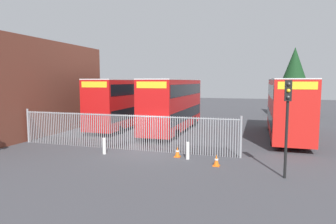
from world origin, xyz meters
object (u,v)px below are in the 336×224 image
double_decker_bus_near_gate (126,101)px  traffic_cone_mid_forecourt (177,152)px  traffic_cone_by_gate (216,160)px  traffic_light_kerbside (287,111)px  double_decker_bus_behind_fence_right (174,103)px  double_decker_bus_behind_fence_left (288,106)px  bollard_center_front (188,151)px  bollard_near_left (104,146)px

double_decker_bus_near_gate → traffic_cone_mid_forecourt: double_decker_bus_near_gate is taller
traffic_cone_by_gate → traffic_light_kerbside: 4.25m
traffic_cone_mid_forecourt → double_decker_bus_behind_fence_right: bearing=107.5°
double_decker_bus_near_gate → traffic_cone_mid_forecourt: (7.46, -9.15, -2.13)m
traffic_light_kerbside → double_decker_bus_behind_fence_left: bearing=84.9°
double_decker_bus_behind_fence_left → double_decker_bus_behind_fence_right: (-8.98, 0.24, 0.00)m
double_decker_bus_near_gate → double_decker_bus_behind_fence_left: same height
traffic_cone_mid_forecourt → traffic_cone_by_gate: bearing=-26.2°
bollard_center_front → traffic_cone_mid_forecourt: bearing=155.9°
bollard_near_left → traffic_cone_by_gate: bearing=-4.8°
traffic_cone_mid_forecourt → bollard_near_left: bearing=-172.0°
traffic_cone_mid_forecourt → double_decker_bus_near_gate: bearing=129.2°
traffic_cone_mid_forecourt → bollard_center_front: bearing=-24.1°
double_decker_bus_behind_fence_right → traffic_light_kerbside: size_ratio=2.51×
double_decker_bus_behind_fence_right → traffic_cone_mid_forecourt: bearing=-72.5°
double_decker_bus_near_gate → traffic_light_kerbside: bearing=-41.1°
bollard_center_front → traffic_cone_by_gate: (1.68, -0.86, -0.19)m
bollard_near_left → traffic_cone_mid_forecourt: size_ratio=1.61×
double_decker_bus_near_gate → traffic_cone_by_gate: double_decker_bus_near_gate is taller
traffic_cone_by_gate → bollard_center_front: bearing=153.0°
double_decker_bus_behind_fence_right → bollard_center_front: bearing=-69.2°
double_decker_bus_behind_fence_right → bollard_center_front: (3.26, -8.57, -1.95)m
double_decker_bus_near_gate → bollard_near_left: 10.44m
bollard_center_front → traffic_cone_mid_forecourt: bollard_center_front is taller
double_decker_bus_behind_fence_left → traffic_light_kerbside: 10.23m
traffic_cone_mid_forecourt → traffic_light_kerbside: 6.47m
double_decker_bus_behind_fence_left → traffic_light_kerbside: double_decker_bus_behind_fence_left is taller
double_decker_bus_behind_fence_left → double_decker_bus_behind_fence_right: same height
bollard_near_left → bollard_center_front: size_ratio=1.00×
bollard_near_left → bollard_center_front: (4.93, 0.31, 0.00)m
double_decker_bus_near_gate → traffic_cone_mid_forecourt: size_ratio=18.32×
traffic_cone_by_gate → traffic_cone_mid_forecourt: 2.61m
bollard_near_left → traffic_light_kerbside: size_ratio=0.22×
double_decker_bus_behind_fence_right → bollard_center_front: size_ratio=11.38×
double_decker_bus_near_gate → double_decker_bus_behind_fence_right: (4.86, -0.87, 0.00)m
double_decker_bus_near_gate → bollard_center_front: size_ratio=11.38×
traffic_light_kerbside → bollard_near_left: bearing=171.0°
double_decker_bus_near_gate → bollard_near_left: bearing=-71.8°
double_decker_bus_behind_fence_right → bollard_near_left: 9.24m
double_decker_bus_near_gate → traffic_cone_by_gate: bearing=-46.4°
double_decker_bus_behind_fence_left → traffic_cone_mid_forecourt: bearing=-128.4°
bollard_center_front → traffic_light_kerbside: (4.81, -1.85, 2.51)m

